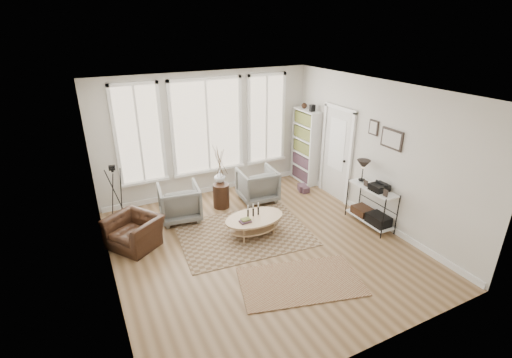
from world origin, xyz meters
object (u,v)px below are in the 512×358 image
coffee_table (254,221)px  armchair_right (257,185)px  accent_chair (134,231)px  side_table (220,177)px  bookcase (306,146)px  armchair_left (180,202)px  low_shelf (371,202)px

coffee_table → armchair_right: 1.55m
coffee_table → accent_chair: 2.27m
armchair_right → side_table: bearing=1.3°
bookcase → armchair_left: bookcase is taller
coffee_table → accent_chair: (-2.17, 0.66, -0.01)m
low_shelf → side_table: side_table is taller
side_table → coffee_table: bearing=-84.5°
side_table → low_shelf: bearing=-40.8°
low_shelf → accent_chair: size_ratio=1.45×
side_table → armchair_right: bearing=-3.1°
low_shelf → coffee_table: bearing=162.8°
coffee_table → armchair_right: bearing=60.7°
bookcase → side_table: 2.55m
side_table → accent_chair: 2.21m
side_table → armchair_left: bearing=-173.2°
coffee_table → accent_chair: bearing=163.0°
coffee_table → armchair_left: size_ratio=1.48×
bookcase → low_shelf: (-0.06, -2.52, -0.44)m
low_shelf → side_table: 3.24m
armchair_right → accent_chair: (-2.93, -0.69, -0.09)m
low_shelf → coffee_table: size_ratio=1.05×
bookcase → armchair_right: bookcase is taller
armchair_left → armchair_right: size_ratio=0.99×
armchair_left → armchair_right: (1.88, 0.07, 0.00)m
coffee_table → side_table: bearing=95.5°
bookcase → low_shelf: 2.56m
low_shelf → armchair_right: low_shelf is taller
bookcase → low_shelf: bookcase is taller
coffee_table → armchair_left: 1.70m
armchair_left → accent_chair: armchair_left is taller
low_shelf → armchair_left: (-3.43, 2.00, -0.13)m
coffee_table → armchair_left: bearing=131.2°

